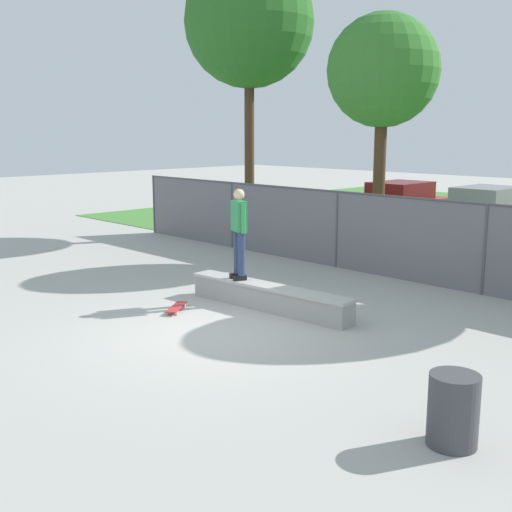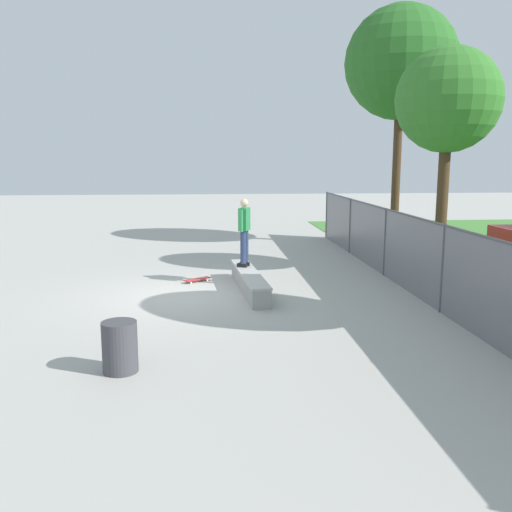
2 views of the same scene
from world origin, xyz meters
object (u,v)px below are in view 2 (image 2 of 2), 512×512
Objects in this scene: skateboarder at (244,229)px; trash_bin at (120,347)px; skateboard at (197,279)px; tree_near_left at (401,64)px; concrete_ledge at (249,281)px; tree_near_right at (448,102)px.

skateboarder is 2.21× the size of trash_bin.
skateboard is at bearing -108.05° from skateboarder.
tree_near_left reaches higher than skateboard.
skateboard is 11.68m from tree_near_left.
concrete_ledge is 0.59× the size of tree_near_right.
tree_near_left is at bearing 134.92° from skateboarder.
skateboarder is 10.32m from tree_near_left.
tree_near_left is at bearing 144.83° from trash_bin.
concrete_ledge is 5.82m from trash_bin.
skateboarder is 6.68m from tree_near_right.
tree_near_left is at bearing 138.55° from concrete_ledge.
tree_near_right is at bearing 104.43° from concrete_ledge.
skateboarder is at bearing 158.40° from trash_bin.
skateboarder is at bearing 71.95° from skateboard.
skateboarder is 6.58m from trash_bin.
tree_near_right is (-0.68, 5.71, 3.41)m from skateboarder.
skateboarder is 0.28× the size of tree_near_right.
skateboarder is (-0.77, -0.07, 1.25)m from concrete_ledge.
skateboarder is 1.96m from skateboard.
concrete_ledge is at bearing -41.45° from tree_near_left.
concrete_ledge is 11.44m from tree_near_left.
trash_bin is at bearing -9.80° from skateboard.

